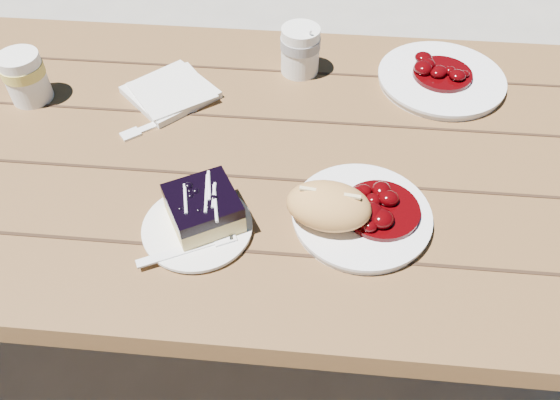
# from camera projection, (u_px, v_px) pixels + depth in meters

# --- Properties ---
(ground) EXTENTS (60.00, 60.00, 0.00)m
(ground) POSITION_uv_depth(u_px,v_px,m) (236.00, 337.00, 1.57)
(ground) COLOR gray
(ground) RESTS_ON ground
(picnic_table) EXTENTS (2.00, 1.55, 0.75)m
(picnic_table) POSITION_uv_depth(u_px,v_px,m) (218.00, 202.00, 1.13)
(picnic_table) COLOR brown
(picnic_table) RESTS_ON ground
(main_plate) EXTENTS (0.22, 0.22, 0.02)m
(main_plate) POSITION_uv_depth(u_px,v_px,m) (361.00, 216.00, 0.88)
(main_plate) COLOR white
(main_plate) RESTS_ON picnic_table
(goulash_stew) EXTENTS (0.13, 0.13, 0.04)m
(goulash_stew) POSITION_uv_depth(u_px,v_px,m) (382.00, 203.00, 0.86)
(goulash_stew) COLOR #3F0204
(goulash_stew) RESTS_ON main_plate
(bread_roll) EXTENTS (0.14, 0.10, 0.07)m
(bread_roll) POSITION_uv_depth(u_px,v_px,m) (329.00, 206.00, 0.84)
(bread_roll) COLOR tan
(bread_roll) RESTS_ON main_plate
(dessert_plate) EXTENTS (0.17, 0.17, 0.01)m
(dessert_plate) POSITION_uv_depth(u_px,v_px,m) (198.00, 228.00, 0.87)
(dessert_plate) COLOR white
(dessert_plate) RESTS_ON picnic_table
(blueberry_cake) EXTENTS (0.14, 0.14, 0.06)m
(blueberry_cake) POSITION_uv_depth(u_px,v_px,m) (203.00, 208.00, 0.85)
(blueberry_cake) COLOR #E8D07E
(blueberry_cake) RESTS_ON dessert_plate
(fork_dessert) EXTENTS (0.15, 0.09, 0.00)m
(fork_dessert) POSITION_uv_depth(u_px,v_px,m) (177.00, 252.00, 0.83)
(fork_dessert) COLOR white
(fork_dessert) RESTS_ON dessert_plate
(coffee_cup) EXTENTS (0.08, 0.08, 0.10)m
(coffee_cup) POSITION_uv_depth(u_px,v_px,m) (300.00, 50.00, 1.13)
(coffee_cup) COLOR white
(coffee_cup) RESTS_ON picnic_table
(napkin_stack) EXTENTS (0.21, 0.21, 0.01)m
(napkin_stack) POSITION_uv_depth(u_px,v_px,m) (170.00, 92.00, 1.10)
(napkin_stack) COLOR white
(napkin_stack) RESTS_ON picnic_table
(fork_table) EXTENTS (0.14, 0.12, 0.00)m
(fork_table) POSITION_uv_depth(u_px,v_px,m) (167.00, 120.00, 1.05)
(fork_table) COLOR white
(fork_table) RESTS_ON picnic_table
(second_plate) EXTENTS (0.25, 0.25, 0.02)m
(second_plate) POSITION_uv_depth(u_px,v_px,m) (441.00, 79.00, 1.13)
(second_plate) COLOR white
(second_plate) RESTS_ON picnic_table
(second_stew) EXTENTS (0.12, 0.12, 0.04)m
(second_stew) POSITION_uv_depth(u_px,v_px,m) (444.00, 68.00, 1.11)
(second_stew) COLOR #3F0204
(second_stew) RESTS_ON second_plate
(second_cup) EXTENTS (0.08, 0.08, 0.10)m
(second_cup) POSITION_uv_depth(u_px,v_px,m) (25.00, 77.00, 1.07)
(second_cup) COLOR white
(second_cup) RESTS_ON picnic_table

